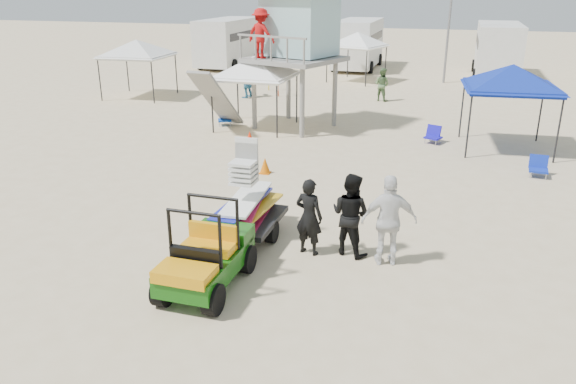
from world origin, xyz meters
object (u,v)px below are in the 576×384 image
(lifeguard_tower, at_px, (294,31))
(canopy_blue, at_px, (513,69))
(surf_trailer, at_px, (247,205))
(utility_cart, at_px, (204,250))
(man_left, at_px, (309,217))

(lifeguard_tower, height_order, canopy_blue, lifeguard_tower)
(surf_trailer, height_order, lifeguard_tower, lifeguard_tower)
(utility_cart, relative_size, lifeguard_tower, 0.45)
(utility_cart, xyz_separation_m, surf_trailer, (0.00, 2.33, 0.05))
(surf_trailer, distance_m, man_left, 1.55)
(surf_trailer, bearing_deg, utility_cart, -90.05)
(utility_cart, bearing_deg, surf_trailer, 89.95)
(canopy_blue, bearing_deg, surf_trailer, -122.06)
(canopy_blue, bearing_deg, lifeguard_tower, 172.07)
(man_left, bearing_deg, canopy_blue, -101.74)
(surf_trailer, bearing_deg, canopy_blue, 57.94)
(man_left, xyz_separation_m, lifeguard_tower, (-3.57, 11.10, 2.94))
(utility_cart, bearing_deg, canopy_blue, 63.22)
(utility_cart, bearing_deg, lifeguard_tower, 98.86)
(utility_cart, xyz_separation_m, man_left, (1.52, 2.03, 0.05))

